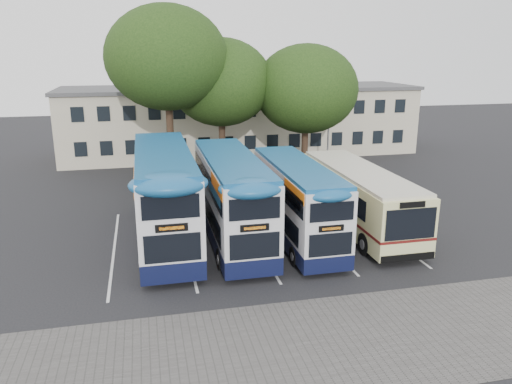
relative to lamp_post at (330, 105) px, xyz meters
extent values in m
plane|color=black|center=(-6.00, -19.97, -5.08)|extent=(120.00, 120.00, 0.00)
cube|color=#595654|center=(-8.00, -24.97, -5.08)|extent=(40.00, 6.00, 0.01)
cube|color=silver|center=(-16.75, -14.97, -5.08)|extent=(0.12, 11.00, 0.01)
cube|color=silver|center=(-13.25, -14.97, -5.08)|extent=(0.12, 11.00, 0.01)
cube|color=silver|center=(-9.75, -14.97, -5.08)|extent=(0.12, 11.00, 0.01)
cube|color=silver|center=(-6.25, -14.97, -5.08)|extent=(0.12, 11.00, 0.01)
cube|color=silver|center=(-2.75, -14.97, -5.08)|extent=(0.12, 11.00, 0.01)
cube|color=beige|center=(-6.00, 7.03, -2.08)|extent=(32.00, 8.00, 6.00)
cube|color=#4C4C4F|center=(-6.00, 7.03, 0.97)|extent=(32.40, 8.40, 0.30)
cube|color=black|center=(-6.00, 3.01, -3.38)|extent=(30.00, 0.06, 1.20)
cube|color=black|center=(-6.00, 3.01, -0.58)|extent=(30.00, 0.06, 1.20)
cylinder|color=gray|center=(0.00, 0.03, -0.58)|extent=(0.14, 0.14, 9.00)
cube|color=gray|center=(0.00, 0.03, 3.92)|extent=(0.12, 0.80, 0.12)
cube|color=gray|center=(0.00, -0.37, 3.87)|extent=(0.25, 0.50, 0.12)
cylinder|color=black|center=(-13.11, -2.89, -1.81)|extent=(0.50, 0.50, 6.56)
ellipsoid|color=black|center=(-13.11, -2.89, 3.84)|extent=(8.43, 8.43, 7.17)
cylinder|color=black|center=(-9.14, -1.37, -2.47)|extent=(0.50, 0.50, 5.23)
ellipsoid|color=black|center=(-9.14, -1.37, 2.03)|extent=(7.62, 7.62, 6.47)
cylinder|color=black|center=(-2.82, -2.34, -2.65)|extent=(0.50, 0.50, 4.86)
ellipsoid|color=black|center=(-2.82, -2.34, 1.52)|extent=(7.82, 7.82, 6.65)
cube|color=black|center=(-14.14, -14.39, -4.33)|extent=(2.68, 11.26, 0.86)
cube|color=silver|center=(-14.14, -14.39, -2.24)|extent=(2.68, 11.26, 3.33)
cube|color=#165388|center=(-14.14, -14.39, -0.53)|extent=(2.63, 11.04, 0.32)
cube|color=black|center=(-14.14, -14.06, -3.15)|extent=(2.72, 9.98, 1.07)
cube|color=black|center=(-14.14, -14.39, -1.49)|extent=(2.72, 10.62, 0.97)
cube|color=orange|center=(-12.79, -18.09, -0.90)|extent=(0.02, 3.43, 0.59)
cube|color=black|center=(-14.14, -20.05, -2.35)|extent=(1.29, 0.06, 0.32)
cylinder|color=black|center=(-15.35, -11.11, -4.55)|extent=(0.32, 1.07, 1.07)
cylinder|color=black|center=(-12.93, -11.11, -4.55)|extent=(0.32, 1.07, 1.07)
cylinder|color=black|center=(-15.35, -18.09, -4.55)|extent=(0.32, 1.07, 1.07)
cylinder|color=black|center=(-12.93, -18.09, -4.55)|extent=(0.32, 1.07, 1.07)
cube|color=black|center=(-10.84, -14.98, -4.39)|extent=(2.49, 10.47, 0.80)
cube|color=silver|center=(-10.84, -14.98, -2.44)|extent=(2.49, 10.47, 3.09)
cube|color=#165388|center=(-10.84, -14.98, -0.84)|extent=(2.44, 10.27, 0.30)
cube|color=black|center=(-10.84, -14.68, -3.29)|extent=(2.53, 9.28, 1.00)
cube|color=black|center=(-10.84, -14.98, -1.74)|extent=(2.53, 9.88, 0.90)
cube|color=orange|center=(-9.58, -18.42, -1.19)|extent=(0.02, 3.19, 0.55)
cube|color=black|center=(-10.84, -20.25, -2.54)|extent=(1.20, 0.06, 0.30)
cylinder|color=black|center=(-11.96, -11.94, -4.59)|extent=(0.30, 1.00, 1.00)
cylinder|color=black|center=(-9.71, -11.94, -4.59)|extent=(0.30, 1.00, 1.00)
cylinder|color=black|center=(-11.96, -18.42, -4.59)|extent=(0.30, 1.00, 1.00)
cylinder|color=black|center=(-9.71, -18.42, -4.59)|extent=(0.30, 1.00, 1.00)
cube|color=red|center=(-9.57, -13.74, -1.74)|extent=(0.02, 3.99, 0.85)
cube|color=black|center=(-7.61, -15.63, -4.45)|extent=(2.27, 9.55, 0.73)
cube|color=silver|center=(-7.61, -15.63, -2.67)|extent=(2.27, 9.55, 2.82)
cube|color=#165388|center=(-7.61, -15.63, -1.22)|extent=(2.23, 9.36, 0.27)
cube|color=black|center=(-7.61, -15.36, -3.45)|extent=(2.31, 8.46, 0.91)
cube|color=black|center=(-7.61, -15.63, -2.04)|extent=(2.31, 9.00, 0.82)
cube|color=orange|center=(-6.46, -18.77, -1.54)|extent=(0.02, 2.91, 0.50)
cube|color=black|center=(-7.61, -20.43, -2.77)|extent=(1.09, 0.06, 0.27)
cylinder|color=black|center=(-8.64, -12.86, -4.63)|extent=(0.27, 0.91, 0.91)
cylinder|color=black|center=(-6.58, -12.86, -4.63)|extent=(0.27, 0.91, 0.91)
cylinder|color=black|center=(-8.64, -18.77, -4.63)|extent=(0.27, 0.91, 0.91)
cylinder|color=black|center=(-6.58, -18.77, -4.63)|extent=(0.27, 0.91, 0.91)
cube|color=beige|center=(-3.76, -14.60, -3.36)|extent=(2.73, 10.94, 2.79)
cube|color=beige|center=(-3.76, -14.60, -1.91)|extent=(2.62, 10.50, 0.22)
cube|color=black|center=(-3.76, -14.06, -2.90)|extent=(2.77, 8.75, 0.98)
cube|color=#5F1513|center=(-3.76, -14.60, -3.83)|extent=(2.76, 10.96, 0.13)
cube|color=black|center=(-3.76, -20.09, -3.01)|extent=(2.41, 0.06, 1.42)
cylinder|color=black|center=(-4.99, -18.32, -4.54)|extent=(0.33, 1.09, 1.09)
cylinder|color=black|center=(-2.52, -18.32, -4.54)|extent=(0.33, 1.09, 1.09)
cylinder|color=black|center=(-4.99, -11.32, -4.54)|extent=(0.33, 1.09, 1.09)
cylinder|color=black|center=(-2.52, -11.32, -4.54)|extent=(0.33, 1.09, 1.09)
camera|label=1|loc=(-15.00, -38.74, 4.41)|focal=35.00mm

